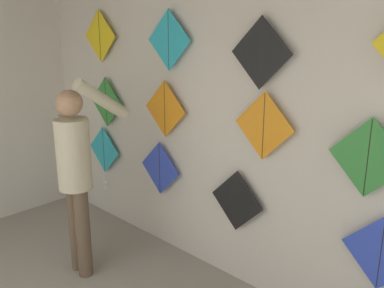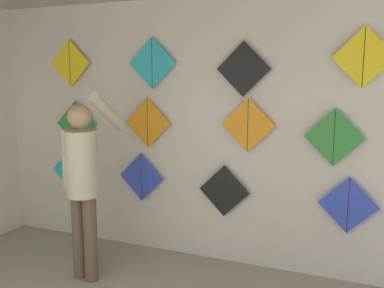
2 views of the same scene
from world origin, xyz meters
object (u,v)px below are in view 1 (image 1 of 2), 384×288
Objects in this scene: kite_3 at (381,253)px; kite_7 at (368,158)px; kite_9 at (169,40)px; kite_10 at (261,53)px; kite_0 at (104,153)px; kite_2 at (237,201)px; shopkeeper at (76,167)px; kite_6 at (264,126)px; kite_8 at (100,36)px; kite_4 at (106,102)px; kite_1 at (160,168)px; kite_5 at (165,109)px.

kite_7 reaches higher than kite_3.
kite_7 is at bearing 0.00° from kite_9.
kite_9 is at bearing 180.00° from kite_10.
kite_0 reaches higher than kite_2.
shopkeeper reaches higher than kite_6.
kite_2 is at bearing 180.00° from kite_10.
kite_7 is at bearing 180.00° from kite_3.
kite_8 is at bearing 180.00° from kite_7.
kite_4 is at bearing 0.00° from kite_8.
kite_3 is 1.00× the size of kite_6.
kite_1 is 1.58m from kite_8.
kite_3 is 1.00× the size of kite_8.
kite_4 is at bearing 180.00° from kite_3.
kite_9 is 1.00× the size of kite_10.
kite_4 reaches higher than kite_2.
shopkeeper is at bearing -48.30° from kite_8.
kite_2 is 1.00× the size of kite_3.
shopkeeper is at bearing -160.28° from kite_3.
kite_1 is (0.98, 0.00, 0.05)m from kite_0.
kite_7 is at bearing 0.00° from kite_2.
kite_8 is (-1.02, 0.00, 0.66)m from kite_5.
kite_0 is at bearing -179.94° from kite_1.
kite_3 is 3.42m from kite_8.
kite_4 is at bearing 136.89° from shopkeeper.
kite_4 is at bearing 180.00° from kite_2.
kite_7 is (1.97, 0.00, -0.05)m from kite_5.
kite_5 is (0.09, 0.00, 0.63)m from kite_1.
kite_2 is 1.00× the size of kite_9.
kite_3 is 1.00× the size of kite_7.
kite_6 reaches higher than kite_0.
shopkeeper is at bearing -106.56° from kite_5.
kite_6 reaches higher than kite_1.
kite_9 is (1.14, 0.00, 1.32)m from kite_0.
kite_3 is at bearing 0.00° from kite_10.
kite_2 is at bearing 0.00° from kite_5.
kite_6 is at bearing 180.00° from kite_7.
kite_0 is 1.38× the size of kite_1.
kite_5 is at bearing 0.05° from kite_0.
kite_1 is (0.16, 0.85, -0.19)m from shopkeeper.
kite_10 is at bearing 0.00° from kite_2.
kite_1 is 1.00× the size of kite_2.
shopkeeper is 3.35× the size of kite_3.
kite_8 is (-1.91, 0.00, 1.34)m from kite_2.
kite_7 is (2.06, 0.00, 0.58)m from kite_1.
kite_8 reaches higher than kite_6.
kite_0 is 2.49m from kite_10.
kite_9 is (0.32, 0.85, 1.08)m from shopkeeper.
kite_3 is 1.65m from kite_10.
kite_9 reaches higher than kite_6.
kite_0 is 1.33m from kite_8.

